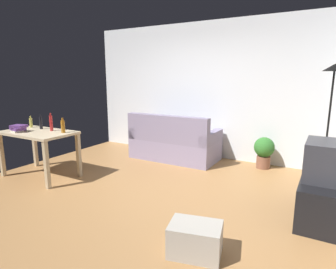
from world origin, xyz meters
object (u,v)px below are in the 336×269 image
object	(u,v)px
couch	(173,144)
bottle_dark	(41,123)
torchiere_lamp	(332,92)
desk	(38,138)
tv_stand	(320,198)
bottle_squat	(31,123)
book_stack	(18,128)
bottle_amber	(63,126)
tv	(325,160)
bottle_red	(51,123)
storage_box	(195,239)
potted_plant	(264,150)

from	to	relation	value
couch	bottle_dark	size ratio (longest dim) A/B	7.03
torchiere_lamp	desk	size ratio (longest dim) A/B	1.50
torchiere_lamp	desk	world-z (taller)	torchiere_lamp
tv_stand	bottle_dark	xyz separation A→B (m)	(-4.23, -0.53, 0.63)
bottle_squat	book_stack	distance (m)	0.41
bottle_amber	bottle_squat	bearing A→B (deg)	176.56
tv	bottle_amber	size ratio (longest dim) A/B	2.54
bottle_red	bottle_amber	size ratio (longest dim) A/B	1.24
storage_box	bottle_amber	size ratio (longest dim) A/B	2.03
tv_stand	bottle_squat	world-z (taller)	bottle_squat
bottle_amber	storage_box	bearing A→B (deg)	-16.72
bottle_red	book_stack	size ratio (longest dim) A/B	1.04
potted_plant	storage_box	xyz separation A→B (m)	(-0.01, -2.95, -0.18)
tv_stand	bottle_dark	distance (m)	4.31
storage_box	bottle_squat	distance (m)	3.72
torchiere_lamp	bottle_red	size ratio (longest dim) A/B	6.16
tv	torchiere_lamp	world-z (taller)	torchiere_lamp
tv_stand	book_stack	bearing A→B (deg)	101.49
desk	book_stack	world-z (taller)	book_stack
tv	desk	world-z (taller)	tv
potted_plant	tv_stand	bearing A→B (deg)	-58.68
bottle_dark	book_stack	world-z (taller)	bottle_dark
tv	book_stack	xyz separation A→B (m)	(-4.34, -0.88, 0.12)
storage_box	bottle_squat	world-z (taller)	bottle_squat
couch	tv_stand	distance (m)	2.93
bottle_red	couch	bearing A→B (deg)	54.70
bottle_dark	bottle_amber	distance (m)	0.59
potted_plant	bottle_squat	bearing A→B (deg)	-149.60
tv	bottle_amber	distance (m)	3.69
bottle_dark	book_stack	distance (m)	0.36
book_stack	couch	bearing A→B (deg)	51.79
tv_stand	storage_box	bearing A→B (deg)	144.78
couch	bottle_squat	world-z (taller)	bottle_squat
potted_plant	bottle_dark	xyz separation A→B (m)	(-3.27, -2.11, 0.54)
bottle_squat	tv	bearing A→B (deg)	6.55
storage_box	book_stack	size ratio (longest dim) A/B	1.70
bottle_amber	bottle_dark	bearing A→B (deg)	176.30
bottle_squat	couch	bearing A→B (deg)	43.51
bottle_red	bottle_dark	bearing A→B (deg)	175.38
tv	potted_plant	distance (m)	1.88
bottle_dark	bottle_red	xyz separation A→B (m)	(0.30, -0.02, 0.03)
tv	desk	distance (m)	4.15
potted_plant	bottle_squat	distance (m)	4.17
bottle_squat	bottle_red	bearing A→B (deg)	-3.77
tv_stand	tv	xyz separation A→B (m)	(0.00, 0.00, 0.46)
couch	storage_box	size ratio (longest dim) A/B	3.55
bottle_dark	book_stack	bearing A→B (deg)	-106.45
desk	bottle_squat	world-z (taller)	bottle_squat
couch	bottle_squat	size ratio (longest dim) A/B	8.46
potted_plant	storage_box	distance (m)	2.95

